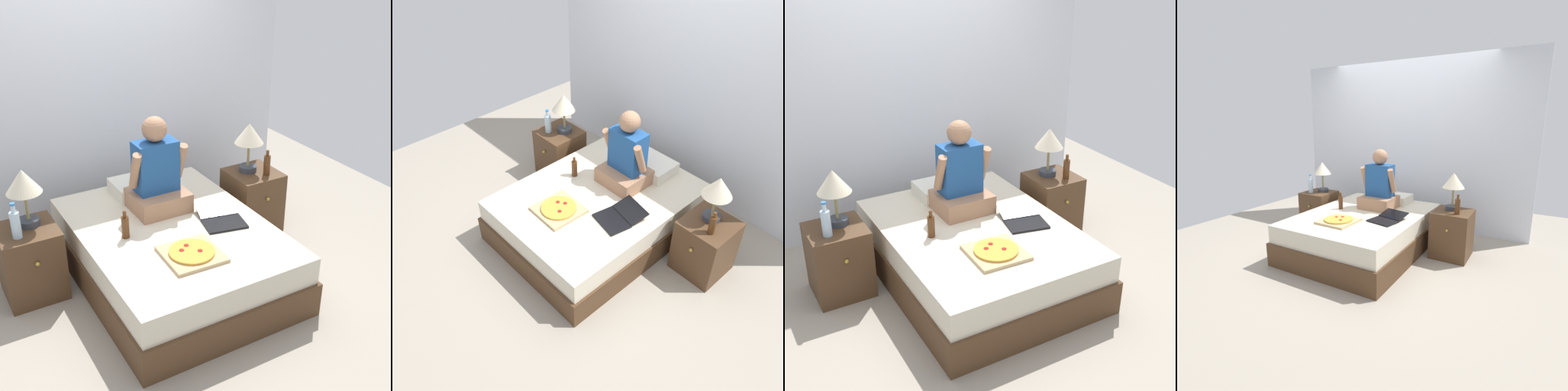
{
  "view_description": "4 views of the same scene",
  "coord_description": "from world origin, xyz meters",
  "views": [
    {
      "loc": [
        -1.67,
        -3.26,
        2.59
      ],
      "look_at": [
        0.15,
        -0.11,
        0.76
      ],
      "focal_mm": 50.0,
      "sensor_mm": 36.0,
      "label": 1
    },
    {
      "loc": [
        2.31,
        -2.28,
        3.19
      ],
      "look_at": [
        0.09,
        -0.22,
        0.64
      ],
      "focal_mm": 40.0,
      "sensor_mm": 36.0,
      "label": 2
    },
    {
      "loc": [
        -1.85,
        -3.35,
        2.56
      ],
      "look_at": [
        0.0,
        -0.06,
        0.78
      ],
      "focal_mm": 50.0,
      "sensor_mm": 36.0,
      "label": 3
    },
    {
      "loc": [
        1.92,
        -3.13,
        1.61
      ],
      "look_at": [
        0.1,
        0.04,
        0.72
      ],
      "focal_mm": 28.0,
      "sensor_mm": 36.0,
      "label": 4
    }
  ],
  "objects": [
    {
      "name": "ground_plane",
      "position": [
        0.0,
        0.0,
        0.0
      ],
      "size": [
        5.69,
        5.69,
        0.0
      ],
      "primitive_type": "plane",
      "color": "#9E9384"
    },
    {
      "name": "wall_back",
      "position": [
        0.0,
        1.31,
        1.25
      ],
      "size": [
        3.69,
        0.12,
        2.5
      ],
      "primitive_type": "cube",
      "color": "silver",
      "rests_on": "ground"
    },
    {
      "name": "bed",
      "position": [
        0.0,
        0.0,
        0.24
      ],
      "size": [
        1.43,
        1.9,
        0.48
      ],
      "color": "#4C331E",
      "rests_on": "ground"
    },
    {
      "name": "nightstand_left",
      "position": [
        -1.02,
        0.37,
        0.29
      ],
      "size": [
        0.44,
        0.47,
        0.57
      ],
      "color": "#4C331E",
      "rests_on": "ground"
    },
    {
      "name": "lamp_on_left_nightstand",
      "position": [
        -0.98,
        0.42,
        0.9
      ],
      "size": [
        0.26,
        0.26,
        0.45
      ],
      "color": "#333842",
      "rests_on": "nightstand_left"
    },
    {
      "name": "water_bottle",
      "position": [
        -1.1,
        0.28,
        0.68
      ],
      "size": [
        0.07,
        0.07,
        0.28
      ],
      "color": "silver",
      "rests_on": "nightstand_left"
    },
    {
      "name": "nightstand_right",
      "position": [
        1.02,
        0.37,
        0.29
      ],
      "size": [
        0.44,
        0.47,
        0.57
      ],
      "color": "#4C331E",
      "rests_on": "ground"
    },
    {
      "name": "lamp_on_right_nightstand",
      "position": [
        0.99,
        0.42,
        0.9
      ],
      "size": [
        0.26,
        0.26,
        0.45
      ],
      "color": "#333842",
      "rests_on": "nightstand_right"
    },
    {
      "name": "beer_bottle",
      "position": [
        1.09,
        0.27,
        0.67
      ],
      "size": [
        0.06,
        0.06,
        0.23
      ],
      "color": "#512D14",
      "rests_on": "nightstand_right"
    },
    {
      "name": "pillow",
      "position": [
        0.06,
        0.67,
        0.54
      ],
      "size": [
        0.52,
        0.34,
        0.12
      ],
      "primitive_type": "cube",
      "color": "silver",
      "rests_on": "bed"
    },
    {
      "name": "person_seated",
      "position": [
        0.04,
        0.33,
        0.77
      ],
      "size": [
        0.47,
        0.4,
        0.78
      ],
      "color": "#A37556",
      "rests_on": "bed"
    },
    {
      "name": "laptop",
      "position": [
        0.38,
        -0.12,
        0.5
      ],
      "size": [
        0.39,
        0.47,
        0.07
      ],
      "color": "black",
      "rests_on": "bed"
    },
    {
      "name": "pizza_box",
      "position": [
        -0.07,
        -0.44,
        0.5
      ],
      "size": [
        0.41,
        0.41,
        0.05
      ],
      "color": "tan",
      "rests_on": "bed"
    },
    {
      "name": "beer_bottle_on_bed",
      "position": [
        -0.38,
        0.03,
        0.58
      ],
      "size": [
        0.06,
        0.06,
        0.22
      ],
      "color": "#4C2811",
      "rests_on": "bed"
    }
  ]
}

